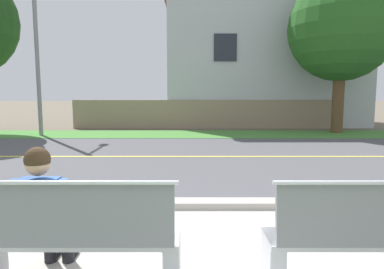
{
  "coord_description": "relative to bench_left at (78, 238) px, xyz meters",
  "views": [
    {
      "loc": [
        -0.28,
        -2.64,
        1.71
      ],
      "look_at": [
        -0.3,
        3.28,
        1.0
      ],
      "focal_mm": 31.97,
      "sensor_mm": 36.0,
      "label": 1
    }
  ],
  "objects": [
    {
      "name": "ground_plane",
      "position": [
        1.28,
        7.79,
        -0.45
      ],
      "size": [
        140.0,
        140.0,
        0.0
      ],
      "primitive_type": "plane",
      "color": "#665B4C"
    },
    {
      "name": "seated_person_blue",
      "position": [
        -0.34,
        0.17,
        0.22
      ],
      "size": [
        0.52,
        0.68,
        1.25
      ],
      "color": "black",
      "rests_on": "ground_plane"
    },
    {
      "name": "house_across_street",
      "position": [
        4.91,
        17.15,
        3.44
      ],
      "size": [
        11.03,
        6.91,
        7.71
      ],
      "color": "#B7BCC1",
      "rests_on": "ground_plane"
    },
    {
      "name": "streetlamp",
      "position": [
        -5.19,
        11.25,
        3.85
      ],
      "size": [
        0.24,
        2.1,
        7.59
      ],
      "color": "gray",
      "rests_on": "ground_plane"
    },
    {
      "name": "street_asphalt",
      "position": [
        1.28,
        6.29,
        -0.45
      ],
      "size": [
        52.0,
        8.0,
        0.01
      ],
      "primitive_type": "cube",
      "color": "#515156",
      "rests_on": "ground_plane"
    },
    {
      "name": "shade_tree_left",
      "position": [
        7.47,
        11.9,
        4.32
      ],
      "size": [
        4.45,
        4.45,
        7.35
      ],
      "color": "brown",
      "rests_on": "ground_plane"
    },
    {
      "name": "garden_wall",
      "position": [
        1.69,
        13.96,
        0.25
      ],
      "size": [
        13.0,
        0.36,
        1.4
      ],
      "primitive_type": "cube",
      "color": "gray",
      "rests_on": "ground_plane"
    },
    {
      "name": "road_centre_line",
      "position": [
        1.28,
        6.29,
        -0.45
      ],
      "size": [
        48.0,
        0.14,
        0.01
      ],
      "primitive_type": "cube",
      "color": "#E0CC4C",
      "rests_on": "ground_plane"
    },
    {
      "name": "bench_left",
      "position": [
        0.0,
        0.0,
        0.0
      ],
      "size": [
        1.8,
        0.48,
        1.01
      ],
      "color": "silver",
      "rests_on": "ground_plane"
    },
    {
      "name": "far_verge_grass",
      "position": [
        1.28,
        11.47,
        -0.45
      ],
      "size": [
        48.0,
        2.8,
        0.02
      ],
      "primitive_type": "cube",
      "color": "#478438",
      "rests_on": "ground_plane"
    },
    {
      "name": "curb_edge",
      "position": [
        1.28,
        2.14,
        -0.4
      ],
      "size": [
        44.0,
        0.3,
        0.11
      ],
      "primitive_type": "cube",
      "color": "#ADA89E",
      "rests_on": "ground_plane"
    },
    {
      "name": "bench_right",
      "position": [
        2.57,
        0.0,
        0.0
      ],
      "size": [
        1.8,
        0.48,
        1.01
      ],
      "color": "silver",
      "rests_on": "ground_plane"
    }
  ]
}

